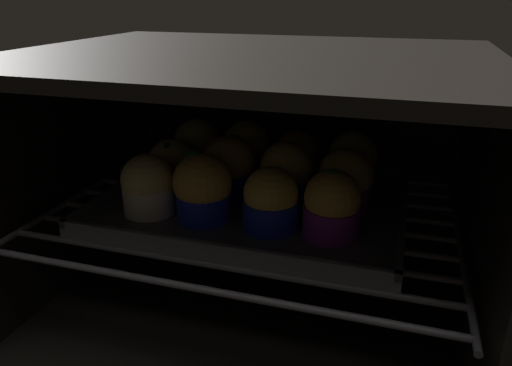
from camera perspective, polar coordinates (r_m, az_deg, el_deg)
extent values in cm
cube|color=black|center=(74.70, -0.46, -13.61)|extent=(59.00, 47.00, 1.50)
cube|color=black|center=(61.37, -0.56, 14.52)|extent=(59.00, 47.00, 1.50)
cube|color=black|center=(86.68, 4.07, 4.62)|extent=(59.00, 1.50, 34.00)
cube|color=black|center=(79.06, -20.79, 1.50)|extent=(1.50, 47.00, 34.00)
cube|color=black|center=(64.17, 24.82, -3.80)|extent=(1.50, 47.00, 34.00)
cylinder|color=#4C494C|center=(51.97, -7.01, -12.21)|extent=(54.00, 0.80, 0.80)
cylinder|color=#4C494C|center=(55.62, -5.02, -9.63)|extent=(54.00, 0.80, 0.80)
cylinder|color=#4C494C|center=(59.43, -3.30, -7.37)|extent=(54.00, 0.80, 0.80)
cylinder|color=#4C494C|center=(63.36, -1.81, -5.38)|extent=(54.00, 0.80, 0.80)
cylinder|color=#4C494C|center=(67.40, -0.50, -3.61)|extent=(54.00, 0.80, 0.80)
cylinder|color=#4C494C|center=(71.53, 0.66, -2.05)|extent=(54.00, 0.80, 0.80)
cylinder|color=#4C494C|center=(75.73, 1.68, -0.66)|extent=(54.00, 0.80, 0.80)
cylinder|color=#4C494C|center=(79.99, 2.60, 0.58)|extent=(54.00, 0.80, 0.80)
cylinder|color=#4C494C|center=(84.30, 3.42, 1.70)|extent=(54.00, 0.80, 0.80)
cylinder|color=#4C494C|center=(79.21, -19.46, -0.93)|extent=(0.80, 42.00, 0.80)
cylinder|color=#4C494C|center=(65.35, 22.84, -6.34)|extent=(0.80, 42.00, 0.80)
cube|color=#4C4C51|center=(68.70, 0.00, -2.18)|extent=(40.71, 32.58, 1.20)
cube|color=#4C4C51|center=(54.83, -4.96, -7.59)|extent=(40.71, 0.80, 1.00)
cube|color=#4C4C51|center=(82.56, 3.26, 2.81)|extent=(40.71, 0.80, 1.00)
cube|color=#4C4C51|center=(76.14, -14.50, 0.45)|extent=(0.80, 32.58, 1.00)
cube|color=#4C4C51|center=(65.70, 16.90, -3.31)|extent=(0.80, 32.58, 1.00)
cylinder|color=silver|center=(65.09, -12.43, -1.79)|extent=(6.82, 6.82, 3.70)
sphere|color=#E0CC7A|center=(64.12, -12.61, 0.33)|extent=(6.96, 6.96, 6.96)
cylinder|color=#1928B7|center=(61.85, -6.19, -2.66)|extent=(6.82, 6.82, 3.70)
sphere|color=gold|center=(60.60, -6.31, 0.10)|extent=(7.46, 7.46, 7.46)
sphere|color=#19511E|center=(60.40, -7.32, 2.91)|extent=(2.36, 2.36, 2.36)
cylinder|color=#1928B7|center=(59.32, 1.73, -3.64)|extent=(6.82, 6.82, 3.70)
sphere|color=gold|center=(58.22, 1.76, -1.25)|extent=(6.67, 6.67, 6.67)
cylinder|color=#7A238C|center=(58.30, 8.83, -4.39)|extent=(6.82, 6.82, 3.70)
sphere|color=gold|center=(57.06, 9.00, -1.71)|extent=(6.69, 6.69, 6.69)
sphere|color=#1E6023|center=(56.11, 9.19, 0.72)|extent=(1.95, 1.95, 1.95)
cylinder|color=#1928B7|center=(71.94, -9.70, 0.74)|extent=(6.82, 6.82, 3.70)
sphere|color=#E0CC7A|center=(71.13, -9.82, 2.53)|extent=(6.77, 6.77, 6.77)
sphere|color=#19511E|center=(69.28, -10.31, 3.97)|extent=(1.73, 1.73, 1.73)
cylinder|color=#1928B7|center=(68.70, -3.15, 0.00)|extent=(6.82, 6.82, 3.70)
sphere|color=gold|center=(67.56, -3.21, 2.57)|extent=(7.26, 7.26, 7.26)
sphere|color=#19511E|center=(67.59, -2.53, 4.74)|extent=(2.44, 2.44, 2.44)
cylinder|color=#1928B7|center=(66.39, 3.51, -0.81)|extent=(6.82, 6.82, 3.70)
sphere|color=#DBBC60|center=(65.20, 3.58, 1.84)|extent=(7.13, 7.13, 7.13)
cylinder|color=#7A238C|center=(65.65, 10.38, -1.41)|extent=(6.82, 6.82, 3.70)
sphere|color=gold|center=(64.58, 10.55, 0.94)|extent=(7.23, 7.23, 7.23)
sphere|color=#28702D|center=(62.93, 10.65, 2.60)|extent=(1.85, 1.85, 1.85)
cylinder|color=#7A238C|center=(78.66, -6.87, 2.75)|extent=(6.82, 6.82, 3.70)
sphere|color=#E0CC7A|center=(77.70, -6.97, 4.93)|extent=(7.19, 7.19, 7.19)
cylinder|color=#1928B7|center=(76.50, -1.12, 2.35)|extent=(6.82, 6.82, 3.70)
sphere|color=gold|center=(75.50, -1.14, 4.61)|extent=(7.28, 7.28, 7.28)
cylinder|color=silver|center=(73.81, 4.77, 1.53)|extent=(6.82, 6.82, 3.70)
sphere|color=gold|center=(72.92, 4.83, 3.54)|extent=(6.66, 6.66, 6.66)
sphere|color=#19511E|center=(72.05, 4.82, 5.14)|extent=(2.12, 2.12, 2.12)
cylinder|color=#0C8C84|center=(72.78, 11.14, 0.88)|extent=(6.82, 6.82, 3.70)
sphere|color=#DBBC60|center=(71.75, 11.32, 3.20)|extent=(7.10, 7.10, 7.10)
sphere|color=#28702D|center=(70.10, 10.49, 4.68)|extent=(1.67, 1.67, 1.67)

